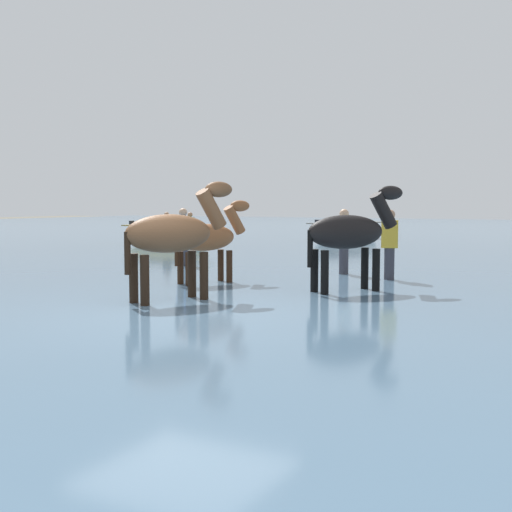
# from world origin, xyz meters

# --- Properties ---
(ground_plane) EXTENTS (120.00, 120.00, 0.00)m
(ground_plane) POSITION_xyz_m (0.00, 0.00, 0.00)
(ground_plane) COLOR #666051
(water_surface) EXTENTS (90.00, 90.00, 0.25)m
(water_surface) POSITION_xyz_m (0.00, 10.00, 0.13)
(water_surface) COLOR slate
(water_surface) RESTS_ON ground
(horse_lead_black) EXTENTS (1.41, 1.70, 2.06)m
(horse_lead_black) POSITION_xyz_m (1.12, 3.30, 1.22)
(horse_lead_black) COLOR black
(horse_lead_black) RESTS_ON ground
(horse_trailing_bay) EXTENTS (1.11, 1.89, 2.10)m
(horse_trailing_bay) POSITION_xyz_m (-0.85, 0.95, 1.24)
(horse_trailing_bay) COLOR brown
(horse_trailing_bay) RESTS_ON ground
(horse_flank_chestnut) EXTENTS (0.99, 1.61, 1.81)m
(horse_flank_chestnut) POSITION_xyz_m (-1.64, 3.16, 1.07)
(horse_flank_chestnut) COLOR brown
(horse_flank_chestnut) RESTS_ON ground
(boat_distant_east) EXTENTS (2.28, 4.03, 1.18)m
(boat_distant_east) POSITION_xyz_m (-4.75, 18.50, 0.61)
(boat_distant_east) COLOR #B2AD9E
(boat_distant_east) RESTS_ON water_surface
(boat_mid_channel) EXTENTS (3.62, 1.38, 1.17)m
(boat_mid_channel) POSITION_xyz_m (-9.25, 12.34, 0.61)
(boat_mid_channel) COLOR gold
(boat_mid_channel) RESTS_ON water_surface
(person_wading_close) EXTENTS (0.36, 0.28, 1.63)m
(person_wading_close) POSITION_xyz_m (1.20, 5.30, 0.87)
(person_wading_close) COLOR #383842
(person_wading_close) RESTS_ON ground
(person_wading_mid) EXTENTS (0.37, 0.37, 1.63)m
(person_wading_mid) POSITION_xyz_m (-4.11, 5.92, 0.87)
(person_wading_mid) COLOR #383842
(person_wading_mid) RESTS_ON ground
(person_spectator_far) EXTENTS (0.38, 0.35, 1.63)m
(person_spectator_far) POSITION_xyz_m (0.03, 5.87, 0.87)
(person_spectator_far) COLOR #383842
(person_spectator_far) RESTS_ON ground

